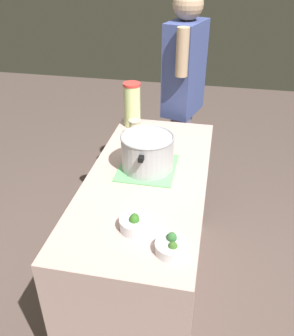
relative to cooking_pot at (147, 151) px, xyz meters
name	(u,v)px	position (x,y,z in m)	size (l,w,h in m)	color
ground_plane	(147,288)	(-0.08, -0.01, -0.98)	(8.00, 8.00, 0.00)	brown
counter_slab	(147,238)	(-0.08, -0.01, -0.54)	(1.39, 0.62, 0.87)	#C3A299
dish_cloth	(147,168)	(0.00, 0.00, -0.10)	(0.33, 0.30, 0.01)	#6BBC73
cooking_pot	(147,151)	(0.00, 0.00, 0.00)	(0.35, 0.28, 0.19)	#B7B7BC
lemonade_pitcher	(132,105)	(0.51, 0.20, 0.04)	(0.11, 0.11, 0.29)	#DBEC99
mason_jar	(135,129)	(0.35, 0.15, -0.05)	(0.07, 0.07, 0.11)	beige
broccoli_bowl_front	(171,246)	(-0.59, -0.21, -0.08)	(0.13, 0.13, 0.07)	silver
broccoli_bowl_center	(136,223)	(-0.49, -0.05, -0.07)	(0.14, 0.14, 0.08)	silver
person_cook	(183,100)	(0.88, -0.09, -0.05)	(0.50, 0.29, 1.68)	slate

